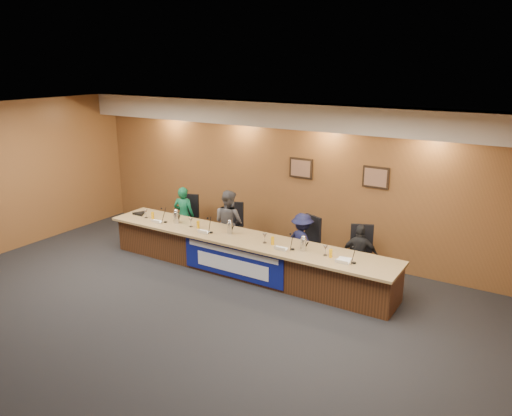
# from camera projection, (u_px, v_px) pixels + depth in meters

# --- Properties ---
(floor) EXTENTS (10.00, 10.00, 0.00)m
(floor) POSITION_uv_depth(u_px,v_px,m) (161.00, 325.00, 7.85)
(floor) COLOR black
(floor) RESTS_ON ground
(ceiling) EXTENTS (10.00, 8.00, 0.04)m
(ceiling) POSITION_uv_depth(u_px,v_px,m) (149.00, 121.00, 6.93)
(ceiling) COLOR silver
(ceiling) RESTS_ON wall_back
(wall_back) EXTENTS (10.00, 0.04, 3.20)m
(wall_back) POSITION_uv_depth(u_px,v_px,m) (285.00, 177.00, 10.65)
(wall_back) COLOR brown
(wall_back) RESTS_ON floor
(soffit) EXTENTS (10.00, 0.50, 0.50)m
(soffit) POSITION_uv_depth(u_px,v_px,m) (280.00, 114.00, 10.06)
(soffit) COLOR beige
(soffit) RESTS_ON wall_back
(dais_body) EXTENTS (6.00, 0.80, 0.70)m
(dais_body) POSITION_uv_depth(u_px,v_px,m) (244.00, 256.00, 9.70)
(dais_body) COLOR #412412
(dais_body) RESTS_ON floor
(dais_top) EXTENTS (6.10, 0.95, 0.05)m
(dais_top) POSITION_uv_depth(u_px,v_px,m) (243.00, 238.00, 9.55)
(dais_top) COLOR #95784C
(dais_top) RESTS_ON dais_body
(banner) EXTENTS (2.20, 0.02, 0.65)m
(banner) POSITION_uv_depth(u_px,v_px,m) (232.00, 261.00, 9.35)
(banner) COLOR navy
(banner) RESTS_ON dais_body
(banner_text_upper) EXTENTS (2.00, 0.01, 0.10)m
(banner_text_upper) POSITION_uv_depth(u_px,v_px,m) (232.00, 252.00, 9.29)
(banner_text_upper) COLOR silver
(banner_text_upper) RESTS_ON banner
(banner_text_lower) EXTENTS (1.60, 0.01, 0.28)m
(banner_text_lower) POSITION_uv_depth(u_px,v_px,m) (232.00, 266.00, 9.37)
(banner_text_lower) COLOR silver
(banner_text_lower) RESTS_ON banner
(wall_photo_left) EXTENTS (0.52, 0.04, 0.42)m
(wall_photo_left) POSITION_uv_depth(u_px,v_px,m) (301.00, 168.00, 10.35)
(wall_photo_left) COLOR black
(wall_photo_left) RESTS_ON wall_back
(wall_photo_right) EXTENTS (0.52, 0.04, 0.42)m
(wall_photo_right) POSITION_uv_depth(u_px,v_px,m) (376.00, 177.00, 9.54)
(wall_photo_right) COLOR black
(wall_photo_right) RESTS_ON wall_back
(panelist_a) EXTENTS (0.54, 0.43, 1.32)m
(panelist_a) POSITION_uv_depth(u_px,v_px,m) (184.00, 215.00, 11.18)
(panelist_a) COLOR #0D5232
(panelist_a) RESTS_ON floor
(panelist_b) EXTENTS (0.77, 0.65, 1.41)m
(panelist_b) POSITION_uv_depth(u_px,v_px,m) (229.00, 222.00, 10.55)
(panelist_b) COLOR #4D4C50
(panelist_b) RESTS_ON floor
(panelist_c) EXTENTS (0.87, 0.67, 1.18)m
(panelist_c) POSITION_uv_depth(u_px,v_px,m) (302.00, 243.00, 9.71)
(panelist_c) COLOR #14163A
(panelist_c) RESTS_ON floor
(panelist_d) EXTENTS (0.72, 0.43, 1.16)m
(panelist_d) POSITION_uv_depth(u_px,v_px,m) (360.00, 255.00, 9.12)
(panelist_d) COLOR black
(panelist_d) RESTS_ON floor
(office_chair_a) EXTENTS (0.61, 0.61, 0.08)m
(office_chair_a) POSITION_uv_depth(u_px,v_px,m) (187.00, 222.00, 11.32)
(office_chair_a) COLOR black
(office_chair_a) RESTS_ON floor
(office_chair_b) EXTENTS (0.62, 0.62, 0.08)m
(office_chair_b) POSITION_uv_depth(u_px,v_px,m) (232.00, 231.00, 10.70)
(office_chair_b) COLOR black
(office_chair_b) RESTS_ON floor
(office_chair_c) EXTENTS (0.63, 0.63, 0.08)m
(office_chair_c) POSITION_uv_depth(u_px,v_px,m) (304.00, 246.00, 9.82)
(office_chair_c) COLOR black
(office_chair_c) RESTS_ON floor
(office_chair_d) EXTENTS (0.63, 0.63, 0.08)m
(office_chair_d) POSITION_uv_depth(u_px,v_px,m) (361.00, 259.00, 9.23)
(office_chair_d) COLOR black
(office_chair_d) RESTS_ON floor
(nameplate_a) EXTENTS (0.24, 0.08, 0.10)m
(nameplate_a) POSITION_uv_depth(u_px,v_px,m) (155.00, 221.00, 10.34)
(nameplate_a) COLOR white
(nameplate_a) RESTS_ON dais_top
(microphone_a) EXTENTS (0.07, 0.07, 0.02)m
(microphone_a) POSITION_uv_depth(u_px,v_px,m) (166.00, 222.00, 10.41)
(microphone_a) COLOR black
(microphone_a) RESTS_ON dais_top
(juice_glass_a) EXTENTS (0.06, 0.06, 0.15)m
(juice_glass_a) POSITION_uv_depth(u_px,v_px,m) (153.00, 216.00, 10.62)
(juice_glass_a) COLOR #E19F09
(juice_glass_a) RESTS_ON dais_top
(water_glass_a) EXTENTS (0.08, 0.08, 0.18)m
(water_glass_a) POSITION_uv_depth(u_px,v_px,m) (146.00, 214.00, 10.68)
(water_glass_a) COLOR silver
(water_glass_a) RESTS_ON dais_top
(nameplate_b) EXTENTS (0.24, 0.08, 0.10)m
(nameplate_b) POSITION_uv_depth(u_px,v_px,m) (202.00, 232.00, 9.72)
(nameplate_b) COLOR white
(nameplate_b) RESTS_ON dais_top
(microphone_b) EXTENTS (0.07, 0.07, 0.02)m
(microphone_b) POSITION_uv_depth(u_px,v_px,m) (211.00, 232.00, 9.78)
(microphone_b) COLOR black
(microphone_b) RESTS_ON dais_top
(juice_glass_b) EXTENTS (0.06, 0.06, 0.15)m
(juice_glass_b) POSITION_uv_depth(u_px,v_px,m) (198.00, 225.00, 10.04)
(juice_glass_b) COLOR #E19F09
(juice_glass_b) RESTS_ON dais_top
(water_glass_b) EXTENTS (0.08, 0.08, 0.18)m
(water_glass_b) POSITION_uv_depth(u_px,v_px,m) (191.00, 223.00, 10.11)
(water_glass_b) COLOR silver
(water_glass_b) RESTS_ON dais_top
(nameplate_c) EXTENTS (0.24, 0.08, 0.10)m
(nameplate_c) POSITION_uv_depth(u_px,v_px,m) (280.00, 248.00, 8.86)
(nameplate_c) COLOR white
(nameplate_c) RESTS_ON dais_top
(microphone_c) EXTENTS (0.07, 0.07, 0.02)m
(microphone_c) POSITION_uv_depth(u_px,v_px,m) (293.00, 249.00, 8.91)
(microphone_c) COLOR black
(microphone_c) RESTS_ON dais_top
(juice_glass_c) EXTENTS (0.06, 0.06, 0.15)m
(juice_glass_c) POSITION_uv_depth(u_px,v_px,m) (273.00, 241.00, 9.14)
(juice_glass_c) COLOR #E19F09
(juice_glass_c) RESTS_ON dais_top
(water_glass_c) EXTENTS (0.08, 0.08, 0.18)m
(water_glass_c) POSITION_uv_depth(u_px,v_px,m) (265.00, 238.00, 9.22)
(water_glass_c) COLOR silver
(water_glass_c) RESTS_ON dais_top
(nameplate_d) EXTENTS (0.24, 0.08, 0.10)m
(nameplate_d) POSITION_uv_depth(u_px,v_px,m) (342.00, 262.00, 8.28)
(nameplate_d) COLOR white
(nameplate_d) RESTS_ON dais_top
(microphone_d) EXTENTS (0.07, 0.07, 0.02)m
(microphone_d) POSITION_uv_depth(u_px,v_px,m) (354.00, 263.00, 8.31)
(microphone_d) COLOR black
(microphone_d) RESTS_ON dais_top
(juice_glass_d) EXTENTS (0.06, 0.06, 0.15)m
(juice_glass_d) POSITION_uv_depth(u_px,v_px,m) (331.00, 253.00, 8.55)
(juice_glass_d) COLOR #E19F09
(juice_glass_d) RESTS_ON dais_top
(water_glass_d) EXTENTS (0.08, 0.08, 0.18)m
(water_glass_d) POSITION_uv_depth(u_px,v_px,m) (325.00, 251.00, 8.63)
(water_glass_d) COLOR silver
(water_glass_d) RESTS_ON dais_top
(carafe_left) EXTENTS (0.13, 0.13, 0.23)m
(carafe_left) POSITION_uv_depth(u_px,v_px,m) (176.00, 218.00, 10.35)
(carafe_left) COLOR silver
(carafe_left) RESTS_ON dais_top
(carafe_mid) EXTENTS (0.11, 0.11, 0.23)m
(carafe_mid) POSITION_uv_depth(u_px,v_px,m) (230.00, 228.00, 9.71)
(carafe_mid) COLOR silver
(carafe_mid) RESTS_ON dais_top
(carafe_right) EXTENTS (0.11, 0.11, 0.22)m
(carafe_right) POSITION_uv_depth(u_px,v_px,m) (303.00, 245.00, 8.85)
(carafe_right) COLOR silver
(carafe_right) RESTS_ON dais_top
(speakerphone) EXTENTS (0.32, 0.32, 0.05)m
(speakerphone) POSITION_uv_depth(u_px,v_px,m) (140.00, 214.00, 10.92)
(speakerphone) COLOR black
(speakerphone) RESTS_ON dais_top
(paper_stack) EXTENTS (0.26, 0.33, 0.01)m
(paper_stack) POSITION_uv_depth(u_px,v_px,m) (344.00, 260.00, 8.44)
(paper_stack) COLOR white
(paper_stack) RESTS_ON dais_top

